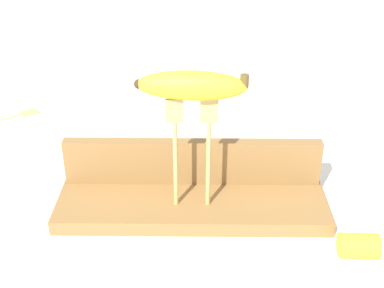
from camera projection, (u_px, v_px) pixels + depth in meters
ground_plane at (192, 212)px, 0.86m from camera, size 3.00×3.00×0.00m
wooden_board at (192, 206)px, 0.85m from camera, size 0.43×0.13×0.02m
board_backstop at (192, 161)px, 0.87m from camera, size 0.42×0.02×0.08m
fork_stand_center at (192, 144)px, 0.78m from camera, size 0.08×0.01×0.18m
banana_raised_center at (192, 85)px, 0.74m from camera, size 0.16×0.05×0.04m
fork_fallen_near at (12, 116)px, 1.16m from camera, size 0.14×0.11×0.01m
banana_chunk_near at (359, 246)px, 0.75m from camera, size 0.06×0.04×0.04m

